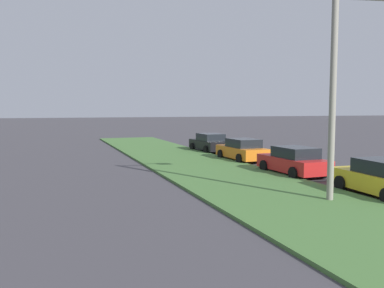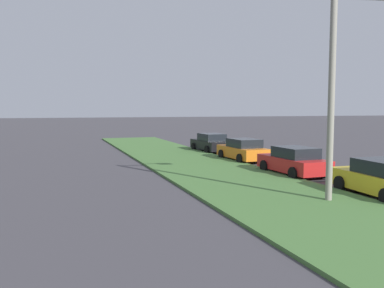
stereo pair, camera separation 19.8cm
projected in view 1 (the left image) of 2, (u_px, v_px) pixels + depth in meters
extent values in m
cube|color=#477238|center=(248.00, 185.00, 18.25)|extent=(60.00, 6.00, 0.12)
cube|color=gold|center=(382.00, 182.00, 16.06)|extent=(4.39, 2.04, 0.70)
cylinder|color=black|center=(341.00, 183.00, 17.12)|extent=(0.65, 0.26, 0.64)
cylinder|color=black|center=(376.00, 181.00, 17.62)|extent=(0.65, 0.26, 0.64)
cube|color=red|center=(293.00, 164.00, 21.30)|extent=(4.36, 1.94, 0.70)
cube|color=black|center=(295.00, 152.00, 21.06)|extent=(2.25, 1.67, 0.55)
cylinder|color=black|center=(264.00, 166.00, 22.25)|extent=(0.65, 0.24, 0.64)
cylinder|color=black|center=(292.00, 164.00, 22.90)|extent=(0.65, 0.24, 0.64)
cylinder|color=black|center=(294.00, 173.00, 19.74)|extent=(0.65, 0.24, 0.64)
cylinder|color=black|center=(324.00, 171.00, 20.39)|extent=(0.65, 0.24, 0.64)
cube|color=orange|center=(242.00, 152.00, 26.98)|extent=(4.37, 1.97, 0.70)
cube|color=black|center=(243.00, 143.00, 26.74)|extent=(2.26, 1.68, 0.55)
cylinder|color=black|center=(221.00, 154.00, 27.92)|extent=(0.65, 0.24, 0.64)
cylinder|color=black|center=(244.00, 153.00, 28.58)|extent=(0.65, 0.24, 0.64)
cylinder|color=black|center=(239.00, 159.00, 25.42)|extent=(0.65, 0.24, 0.64)
cylinder|color=black|center=(264.00, 158.00, 26.08)|extent=(0.65, 0.24, 0.64)
cube|color=black|center=(209.00, 145.00, 32.50)|extent=(4.39, 2.02, 0.70)
cube|color=black|center=(210.00, 137.00, 32.27)|extent=(2.28, 1.71, 0.55)
cylinder|color=black|center=(193.00, 147.00, 33.43)|extent=(0.65, 0.25, 0.64)
cylinder|color=black|center=(212.00, 146.00, 34.11)|extent=(0.65, 0.25, 0.64)
cylinder|color=black|center=(206.00, 150.00, 30.94)|extent=(0.65, 0.25, 0.64)
cylinder|color=black|center=(227.00, 149.00, 31.62)|extent=(0.65, 0.25, 0.64)
cylinder|color=gray|center=(333.00, 100.00, 14.66)|extent=(0.24, 0.24, 7.50)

